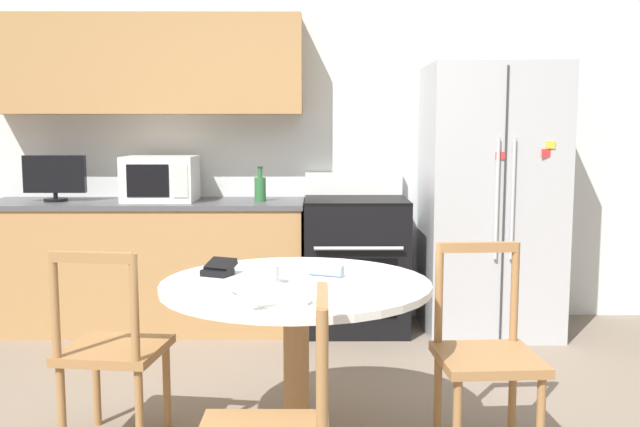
% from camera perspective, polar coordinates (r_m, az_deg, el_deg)
% --- Properties ---
extents(back_wall, '(5.20, 0.44, 2.60)m').
position_cam_1_polar(back_wall, '(5.24, -4.49, 7.31)').
color(back_wall, silver).
rests_on(back_wall, ground_plane).
extents(kitchen_counter, '(2.20, 0.64, 0.90)m').
position_cam_1_polar(kitchen_counter, '(5.16, -13.66, -3.99)').
color(kitchen_counter, '#AD7F4C').
rests_on(kitchen_counter, ground_plane).
extents(refrigerator, '(0.88, 0.76, 1.83)m').
position_cam_1_polar(refrigerator, '(5.02, 13.43, 1.06)').
color(refrigerator, '#B2B5BA').
rests_on(refrigerator, ground_plane).
extents(oven_range, '(0.71, 0.68, 1.08)m').
position_cam_1_polar(oven_range, '(5.00, 2.85, -3.95)').
color(oven_range, black).
rests_on(oven_range, ground_plane).
extents(microwave, '(0.48, 0.40, 0.31)m').
position_cam_1_polar(microwave, '(5.06, -12.63, 2.74)').
color(microwave, white).
rests_on(microwave, kitchen_counter).
extents(countertop_tv, '(0.42, 0.16, 0.32)m').
position_cam_1_polar(countertop_tv, '(5.24, -20.46, 2.80)').
color(countertop_tv, black).
rests_on(countertop_tv, kitchen_counter).
extents(counter_bottle, '(0.08, 0.08, 0.24)m').
position_cam_1_polar(counter_bottle, '(4.94, -4.81, 2.03)').
color(counter_bottle, '#2D6B38').
rests_on(counter_bottle, kitchen_counter).
extents(dining_table, '(1.14, 1.14, 0.76)m').
position_cam_1_polar(dining_table, '(3.05, -1.92, -8.37)').
color(dining_table, white).
rests_on(dining_table, ground_plane).
extents(dining_chair_left, '(0.47, 0.47, 0.90)m').
position_cam_1_polar(dining_chair_left, '(3.31, -16.29, -10.49)').
color(dining_chair_left, '#9E7042').
rests_on(dining_chair_left, ground_plane).
extents(dining_chair_right, '(0.44, 0.44, 0.90)m').
position_cam_1_polar(dining_chair_right, '(3.20, 13.13, -11.01)').
color(dining_chair_right, '#9E7042').
rests_on(dining_chair_right, ground_plane).
extents(candle_glass, '(0.09, 0.09, 0.08)m').
position_cam_1_polar(candle_glass, '(2.96, -4.12, -5.02)').
color(candle_glass, silver).
rests_on(candle_glass, dining_table).
extents(folded_napkin, '(0.16, 0.11, 0.05)m').
position_cam_1_polar(folded_napkin, '(3.12, 0.46, -4.55)').
color(folded_napkin, '#A3BCDB').
rests_on(folded_napkin, dining_table).
extents(wallet, '(0.16, 0.16, 0.07)m').
position_cam_1_polar(wallet, '(3.17, -8.08, -4.40)').
color(wallet, black).
rests_on(wallet, dining_table).
extents(mail_stack, '(0.33, 0.37, 0.02)m').
position_cam_1_polar(mail_stack, '(2.73, -4.05, -6.55)').
color(mail_stack, white).
rests_on(mail_stack, dining_table).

